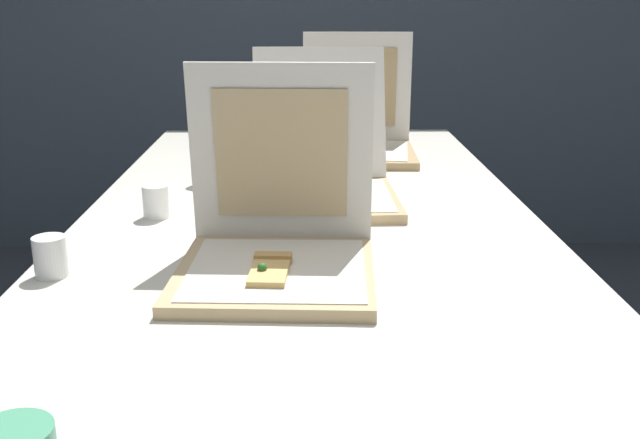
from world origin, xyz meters
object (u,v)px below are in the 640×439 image
pizza_box_back (357,138)px  pizza_box_middle (323,178)px  cup_white_mid (156,202)px  cup_white_near_left (50,257)px  table (309,243)px  cup_white_far (204,171)px  pizza_box_front (276,246)px

pizza_box_back → pizza_box_middle: bearing=-100.8°
cup_white_mid → cup_white_near_left: bearing=-108.2°
table → cup_white_near_left: cup_white_near_left is taller
pizza_box_back → cup_white_far: pizza_box_back is taller
cup_white_far → pizza_box_back: bearing=40.2°
pizza_box_middle → pizza_box_front: bearing=-102.5°
pizza_box_middle → pizza_box_back: size_ratio=1.28×
pizza_box_middle → cup_white_near_left: 0.69m
pizza_box_front → cup_white_mid: bearing=131.8°
pizza_box_middle → cup_white_far: size_ratio=6.36×
pizza_box_front → pizza_box_back: bearing=81.3°
table → cup_white_far: (-0.26, 0.33, 0.08)m
cup_white_mid → pizza_box_back: bearing=52.7°
pizza_box_front → cup_white_near_left: 0.39m
pizza_box_front → pizza_box_middle: pizza_box_front is taller
cup_white_near_left → cup_white_mid: bearing=71.8°
table → pizza_box_front: pizza_box_front is taller
cup_white_mid → cup_white_near_left: (-0.11, -0.35, 0.00)m
pizza_box_front → cup_white_near_left: (-0.39, -0.00, -0.02)m
table → pizza_box_back: size_ratio=6.26×
table → cup_white_mid: cup_white_mid is taller
cup_white_near_left → cup_white_far: bearing=73.9°
pizza_box_back → pizza_box_front: bearing=-99.5°
table → cup_white_mid: (-0.33, 0.05, 0.08)m
pizza_box_back → table: bearing=-99.9°
pizza_box_front → pizza_box_middle: bearing=82.5°
table → pizza_box_middle: pizza_box_middle is taller
table → pizza_box_back: (0.15, 0.68, 0.09)m
pizza_box_back → cup_white_mid: pizza_box_back is taller
table → pizza_box_middle: size_ratio=4.91×
cup_white_far → cup_white_mid: bearing=-103.4°
pizza_box_front → cup_white_near_left: bearing=-176.4°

